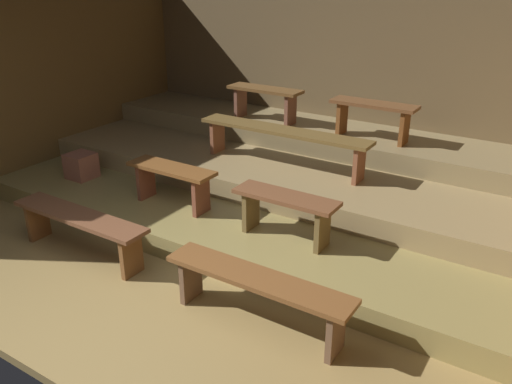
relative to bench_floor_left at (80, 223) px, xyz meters
The scene contains 14 objects.
ground 1.75m from the bench_floor_left, 53.45° to the left, with size 6.94×5.34×0.08m, color olive.
wall_back 3.92m from the bench_floor_left, 74.50° to the left, with size 6.94×0.06×2.53m, color brown.
wall_left 2.66m from the bench_floor_left, 146.55° to the left, with size 0.06×5.34×2.53m, color brown.
platform_lower 2.25m from the bench_floor_left, 62.99° to the left, with size 6.14×3.29×0.24m, color olive.
platform_middle 2.72m from the bench_floor_left, 67.97° to the left, with size 6.14×2.25×0.24m, color olive.
platform_upper 3.29m from the bench_floor_left, 71.91° to the left, with size 6.14×1.05×0.24m, color olive.
bench_floor_left is the anchor object (origin of this frame).
bench_floor_right 2.04m from the bench_floor_left, ahead, with size 1.58×0.31×0.44m.
bench_lower_left 1.07m from the bench_floor_left, 72.09° to the left, with size 1.02×0.31×0.44m.
bench_lower_right 1.99m from the bench_floor_left, 30.09° to the left, with size 1.02×0.31×0.44m.
bench_middle_center 2.42m from the bench_floor_left, 64.53° to the left, with size 2.12×0.31×0.44m.
bench_upper_left 3.06m from the bench_floor_left, 84.91° to the left, with size 1.02×0.31×0.44m.
bench_upper_right 3.52m from the bench_floor_left, 59.15° to the left, with size 1.02×0.31×0.44m.
wooden_crate_lower 1.54m from the bench_floor_left, 138.81° to the left, with size 0.31×0.31×0.31m, color brown.
Camera 1 is at (2.87, -2.02, 2.63)m, focal length 36.97 mm.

